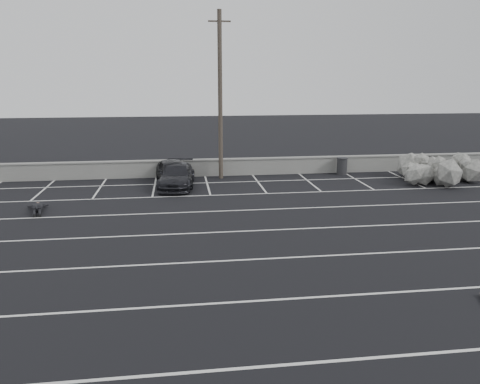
{
  "coord_description": "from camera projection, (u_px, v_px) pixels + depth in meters",
  "views": [
    {
      "loc": [
        -0.56,
        -14.66,
        6.03
      ],
      "look_at": [
        2.1,
        5.52,
        1.0
      ],
      "focal_mm": 35.0,
      "sensor_mm": 36.0,
      "label": 1
    }
  ],
  "objects": [
    {
      "name": "riprap_pile",
      "position": [
        434.0,
        172.0,
        27.58
      ],
      "size": [
        5.7,
        4.59,
        1.47
      ],
      "color": "#99978F",
      "rests_on": "ground"
    },
    {
      "name": "ground",
      "position": [
        199.0,
        262.0,
        15.63
      ],
      "size": [
        120.0,
        120.0,
        0.0
      ],
      "primitive_type": "plane",
      "color": "black",
      "rests_on": "ground"
    },
    {
      "name": "utility_pole",
      "position": [
        220.0,
        96.0,
        27.4
      ],
      "size": [
        1.3,
        0.26,
        9.73
      ],
      "color": "#4C4238",
      "rests_on": "ground"
    },
    {
      "name": "trash_bin",
      "position": [
        342.0,
        166.0,
        29.52
      ],
      "size": [
        0.76,
        0.76,
        1.08
      ],
      "rotation": [
        0.0,
        0.0,
        -0.07
      ],
      "color": "#28282A",
      "rests_on": "ground"
    },
    {
      "name": "car_left",
      "position": [
        173.0,
        173.0,
        26.59
      ],
      "size": [
        2.3,
        4.48,
        1.46
      ],
      "primitive_type": "imported",
      "rotation": [
        0.0,
        0.0,
        0.14
      ],
      "color": "black",
      "rests_on": "ground"
    },
    {
      "name": "seawall",
      "position": [
        189.0,
        168.0,
        28.97
      ],
      "size": [
        50.0,
        0.45,
        1.06
      ],
      "color": "gray",
      "rests_on": "ground"
    },
    {
      "name": "car_right",
      "position": [
        177.0,
        176.0,
        26.18
      ],
      "size": [
        2.26,
        4.61,
        1.29
      ],
      "primitive_type": "imported",
      "rotation": [
        0.0,
        0.0,
        -0.11
      ],
      "color": "black",
      "rests_on": "ground"
    },
    {
      "name": "person",
      "position": [
        38.0,
        205.0,
        21.68
      ],
      "size": [
        2.04,
        2.83,
        0.48
      ],
      "primitive_type": null,
      "rotation": [
        0.0,
        0.0,
        0.24
      ],
      "color": "black",
      "rests_on": "ground"
    },
    {
      "name": "stall_lines",
      "position": [
        193.0,
        223.0,
        19.86
      ],
      "size": [
        36.0,
        20.05,
        0.01
      ],
      "color": "silver",
      "rests_on": "ground"
    }
  ]
}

